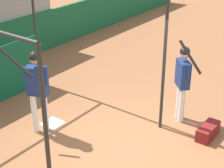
% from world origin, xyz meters
% --- Properties ---
extents(ground_plane, '(60.00, 60.00, 0.00)m').
position_xyz_m(ground_plane, '(0.00, 0.00, 0.00)').
color(ground_plane, '#935B38').
extents(batting_cage, '(3.48, 3.98, 2.99)m').
position_xyz_m(batting_cage, '(-0.62, 3.15, 1.30)').
color(batting_cage, '#282828').
rests_on(batting_cage, ground).
extents(home_plate, '(0.44, 0.44, 0.02)m').
position_xyz_m(home_plate, '(-0.28, 2.02, 0.01)').
color(home_plate, white).
rests_on(home_plate, ground).
extents(player_batter, '(0.72, 0.78, 2.04)m').
position_xyz_m(player_batter, '(-0.64, 2.03, 1.15)').
color(player_batter, white).
rests_on(player_batter, ground).
extents(player_waiting, '(0.61, 0.74, 2.06)m').
position_xyz_m(player_waiting, '(1.65, -0.23, 1.09)').
color(player_waiting, white).
rests_on(player_waiting, ground).
extents(equipment_bag, '(0.70, 0.28, 0.28)m').
position_xyz_m(equipment_bag, '(1.35, -1.06, 0.14)').
color(equipment_bag, maroon).
rests_on(equipment_bag, ground).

